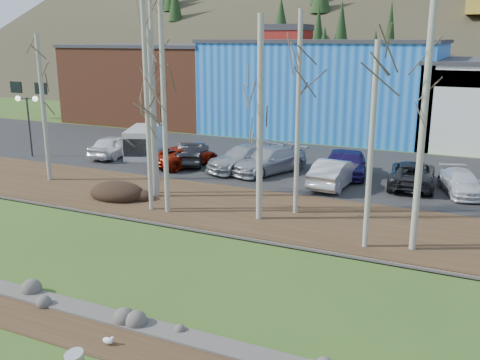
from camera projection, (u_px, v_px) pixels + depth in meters
The scene contains 31 objects.
dirt_strip at pixel (147, 350), 14.84m from camera, with size 80.00×1.80×0.03m, color #382616.
near_bank_rocks at pixel (166, 333), 15.72m from camera, with size 80.00×0.80×0.50m, color #47423D, non-canonical shape.
river at pixel (228, 278), 19.31m from camera, with size 80.00×8.00×0.90m, color #122433, non-canonical shape.
far_bank_rocks at pixel (271, 241), 22.89m from camera, with size 80.00×0.80×0.46m, color #47423D, non-canonical shape.
far_bank at pixel (296, 217), 25.67m from camera, with size 80.00×7.00×0.15m, color #382616.
parking_lot at pixel (349, 170), 34.86m from camera, with size 80.00×14.00×0.14m, color black.
building_brick at pixel (158, 83), 55.99m from camera, with size 16.32×12.24×7.80m.
building_blue at pixel (324, 87), 48.52m from camera, with size 20.40×12.24×8.30m.
seagull at pixel (108, 340), 15.07m from camera, with size 0.38×0.20×0.28m.
dirt_mound at pixel (117, 192), 28.58m from camera, with size 3.17×2.24×0.62m, color black.
birch_0 at pixel (43, 109), 31.16m from camera, with size 0.25×0.25×8.51m.
birch_1 at pixel (153, 83), 28.00m from camera, with size 0.20×0.20×12.00m.
birch_2 at pixel (152, 116), 27.78m from camera, with size 0.29×0.29×8.69m.
birch_3 at pixel (147, 94), 25.24m from camera, with size 0.23×0.23×11.39m.
birch_4 at pixel (260, 121), 24.10m from camera, with size 0.29×0.29×9.30m.
birch_5 at pixel (298, 115), 24.96m from camera, with size 0.23×0.23×9.53m.
birch_6 at pixel (371, 148), 20.86m from camera, with size 0.22×0.22×8.21m.
birch_7 at pixel (425, 103), 20.13m from camera, with size 0.27×0.27×11.75m.
birch_10 at pixel (163, 95), 24.85m from camera, with size 0.23×0.23×11.39m.
street_lamp at pixel (28, 109), 37.78m from camera, with size 1.59×0.79×4.34m.
car_0 at pixel (114, 146), 38.32m from camera, with size 1.86×4.61×1.57m, color white.
car_1 at pixel (193, 153), 36.15m from camera, with size 1.56×4.48×1.48m, color black.
car_2 at pixel (185, 156), 35.57m from camera, with size 2.23×4.83×1.34m, color maroon.
car_3 at pixel (245, 158), 34.44m from camera, with size 2.25×5.53×1.60m, color #A0A4A8.
car_4 at pixel (350, 164), 32.95m from camera, with size 1.85×4.60×1.57m, color #20144F.
car_5 at pixel (335, 173), 30.61m from camera, with size 1.70×4.87×1.61m, color silver.
car_6 at pixel (412, 174), 30.66m from camera, with size 2.44×5.28×1.47m, color #232325.
car_7 at pixel (461, 182), 29.19m from camera, with size 1.78×4.38×1.27m, color silver.
car_8 at pixel (268, 160), 33.76m from camera, with size 2.25×5.53×1.60m, color #A0A4A8.
car_9 at pixel (341, 163), 33.20m from camera, with size 1.85×4.60×1.57m, color #20144F.
van_grey at pixel (143, 142), 38.54m from camera, with size 3.57×4.99×2.01m.
Camera 1 is at (7.93, -8.68, 8.40)m, focal length 40.00 mm.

